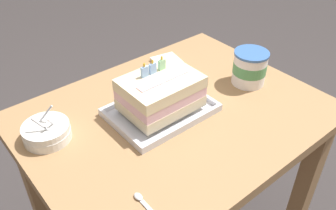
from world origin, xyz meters
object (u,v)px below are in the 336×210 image
(serving_spoon_near_tray, at_px, (147,207))
(napkin_pile, at_px, (167,61))
(bowl_stack, at_px, (47,132))
(ice_cream_tub, at_px, (250,68))
(foil_tray, at_px, (161,111))
(birthday_cake, at_px, (160,93))

(serving_spoon_near_tray, distance_m, napkin_pile, 0.67)
(bowl_stack, distance_m, napkin_pile, 0.55)
(serving_spoon_near_tray, bearing_deg, napkin_pile, 46.81)
(ice_cream_tub, bearing_deg, napkin_pile, 114.78)
(foil_tray, height_order, serving_spoon_near_tray, foil_tray)
(birthday_cake, xyz_separation_m, napkin_pile, (0.21, 0.23, -0.07))
(birthday_cake, relative_size, bowl_stack, 1.69)
(foil_tray, distance_m, birthday_cake, 0.07)
(foil_tray, xyz_separation_m, ice_cream_tub, (0.34, -0.06, 0.05))
(foil_tray, xyz_separation_m, napkin_pile, (0.21, 0.23, -0.00))
(ice_cream_tub, bearing_deg, foil_tray, 170.40)
(bowl_stack, height_order, napkin_pile, bowl_stack)
(foil_tray, bearing_deg, napkin_pile, 47.27)
(bowl_stack, bearing_deg, serving_spoon_near_tray, -78.77)
(foil_tray, bearing_deg, serving_spoon_near_tray, -133.58)
(ice_cream_tub, height_order, serving_spoon_near_tray, ice_cream_tub)
(bowl_stack, height_order, ice_cream_tub, ice_cream_tub)
(napkin_pile, bearing_deg, bowl_stack, -167.80)
(bowl_stack, height_order, serving_spoon_near_tray, bowl_stack)
(birthday_cake, distance_m, bowl_stack, 0.35)
(bowl_stack, distance_m, serving_spoon_near_tray, 0.38)
(ice_cream_tub, relative_size, serving_spoon_near_tray, 0.77)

